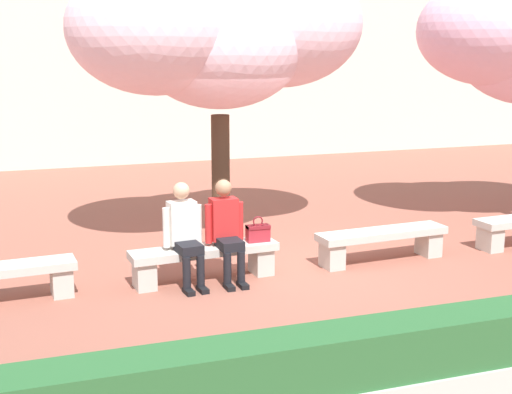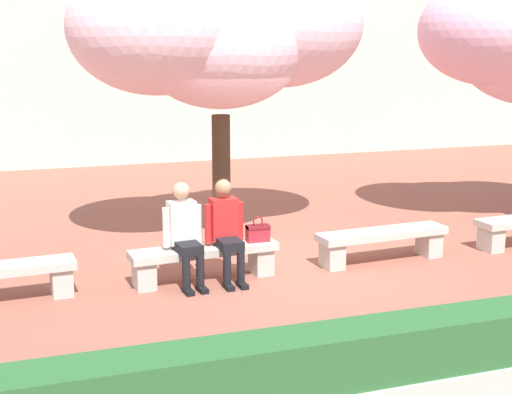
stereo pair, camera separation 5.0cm
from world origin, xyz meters
name	(u,v)px [view 1 (the left image)]	position (x,y,z in m)	size (l,w,h in m)	color
ground_plane	(297,270)	(0.00, 0.00, 0.00)	(100.00, 100.00, 0.00)	#8E5142
stone_bench_near_west	(204,258)	(-1.27, 0.00, 0.31)	(1.93, 0.53, 0.45)	#BCB7AD
stone_bench_center	(382,240)	(1.27, 0.00, 0.31)	(1.93, 0.53, 0.45)	#BCB7AD
person_seated_left	(185,230)	(-1.54, -0.05, 0.70)	(0.51, 0.71, 1.29)	black
person_seated_right	(226,227)	(-1.00, -0.05, 0.70)	(0.51, 0.69, 1.29)	black
handbag	(258,232)	(-0.55, 0.00, 0.58)	(0.30, 0.15, 0.34)	#A3232D
cherry_tree_main	(219,33)	(-0.45, 2.02, 3.12)	(4.57, 2.79, 4.25)	#473323
planter_hedge_foreground	(469,358)	(0.00, -3.77, 0.39)	(14.49, 0.50, 0.80)	#BCB7AD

